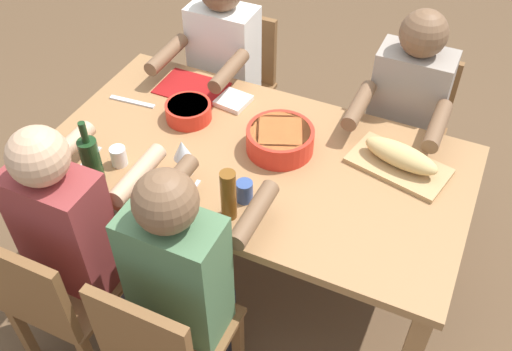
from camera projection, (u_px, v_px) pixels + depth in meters
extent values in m
plane|color=brown|center=(256.00, 264.00, 2.92)|extent=(8.00, 8.00, 0.00)
cube|color=#9E7044|center=(256.00, 160.00, 2.42)|extent=(1.77, 0.95, 0.04)
cube|color=#9E7044|center=(57.00, 223.00, 2.66)|extent=(0.07, 0.07, 0.70)
cube|color=#9E7044|center=(153.00, 122.00, 3.20)|extent=(0.07, 0.07, 0.70)
cube|color=#9E7044|center=(451.00, 213.00, 2.70)|extent=(0.07, 0.07, 0.70)
cube|color=brown|center=(400.00, 142.00, 2.94)|extent=(0.40, 0.40, 0.03)
cube|color=brown|center=(417.00, 89.00, 2.91)|extent=(0.38, 0.04, 0.40)
cube|color=brown|center=(417.00, 204.00, 2.93)|extent=(0.04, 0.04, 0.42)
cube|color=brown|center=(353.00, 184.00, 3.04)|extent=(0.04, 0.04, 0.42)
cube|color=brown|center=(431.00, 163.00, 3.16)|extent=(0.04, 0.04, 0.42)
cube|color=brown|center=(372.00, 146.00, 3.26)|extent=(0.04, 0.04, 0.42)
cylinder|color=#2D2D38|center=(398.00, 203.00, 2.92)|extent=(0.11, 0.11, 0.45)
cylinder|color=#2D2D38|center=(367.00, 194.00, 2.97)|extent=(0.11, 0.11, 0.45)
cube|color=gray|center=(408.00, 103.00, 2.70)|extent=(0.34, 0.20, 0.55)
cylinder|color=brown|center=(437.00, 126.00, 2.39)|extent=(0.07, 0.30, 0.07)
cylinder|color=brown|center=(359.00, 105.00, 2.49)|extent=(0.07, 0.30, 0.07)
sphere|color=brown|center=(424.00, 34.00, 2.44)|extent=(0.21, 0.21, 0.21)
cube|color=brown|center=(231.00, 95.00, 3.23)|extent=(0.40, 0.40, 0.03)
cube|color=brown|center=(244.00, 46.00, 3.20)|extent=(0.38, 0.04, 0.40)
cube|color=brown|center=(246.00, 151.00, 3.23)|extent=(0.04, 0.04, 0.42)
cube|color=brown|center=(193.00, 135.00, 3.33)|extent=(0.04, 0.04, 0.42)
cube|color=brown|center=(270.00, 117.00, 3.45)|extent=(0.04, 0.04, 0.42)
cube|color=brown|center=(220.00, 103.00, 3.55)|extent=(0.04, 0.04, 0.42)
cylinder|color=#2D2D38|center=(227.00, 150.00, 3.21)|extent=(0.11, 0.11, 0.45)
cylinder|color=#2D2D38|center=(202.00, 143.00, 3.26)|extent=(0.11, 0.11, 0.45)
cube|color=white|center=(224.00, 56.00, 2.99)|extent=(0.34, 0.20, 0.55)
cylinder|color=brown|center=(229.00, 71.00, 2.68)|extent=(0.07, 0.30, 0.07)
cylinder|color=brown|center=(167.00, 54.00, 2.79)|extent=(0.07, 0.30, 0.07)
cube|color=brown|center=(176.00, 332.00, 2.15)|extent=(0.40, 0.40, 0.03)
cube|color=brown|center=(142.00, 343.00, 1.89)|extent=(0.38, 0.04, 0.40)
cube|color=brown|center=(167.00, 313.00, 2.47)|extent=(0.04, 0.04, 0.42)
cube|color=brown|center=(238.00, 343.00, 2.37)|extent=(0.04, 0.04, 0.42)
cylinder|color=#2D2D38|center=(191.00, 310.00, 2.47)|extent=(0.11, 0.11, 0.45)
cylinder|color=#2D2D38|center=(224.00, 324.00, 2.42)|extent=(0.11, 0.11, 0.45)
cube|color=#4C724C|center=(177.00, 274.00, 1.99)|extent=(0.34, 0.20, 0.55)
cylinder|color=brown|center=(171.00, 186.00, 2.13)|extent=(0.07, 0.30, 0.07)
cylinder|color=brown|center=(254.00, 214.00, 2.03)|extent=(0.07, 0.30, 0.07)
sphere|color=brown|center=(165.00, 202.00, 1.73)|extent=(0.21, 0.21, 0.21)
cube|color=brown|center=(71.00, 287.00, 2.30)|extent=(0.40, 0.40, 0.03)
cube|color=brown|center=(26.00, 291.00, 2.03)|extent=(0.38, 0.04, 0.40)
cube|color=brown|center=(76.00, 274.00, 2.62)|extent=(0.04, 0.04, 0.42)
cube|color=brown|center=(139.00, 301.00, 2.51)|extent=(0.04, 0.04, 0.42)
cube|color=brown|center=(25.00, 335.00, 2.40)|extent=(0.04, 0.04, 0.42)
cylinder|color=#2D2D38|center=(98.00, 271.00, 2.61)|extent=(0.11, 0.11, 0.45)
cylinder|color=#2D2D38|center=(127.00, 284.00, 2.57)|extent=(0.11, 0.11, 0.45)
cube|color=maroon|center=(64.00, 230.00, 2.14)|extent=(0.34, 0.20, 0.55)
cylinder|color=tan|center=(66.00, 149.00, 2.28)|extent=(0.07, 0.30, 0.07)
cylinder|color=tan|center=(138.00, 174.00, 2.18)|extent=(0.07, 0.30, 0.07)
sphere|color=tan|center=(38.00, 156.00, 1.88)|extent=(0.21, 0.21, 0.21)
cylinder|color=red|center=(188.00, 111.00, 2.57)|extent=(0.21, 0.21, 0.08)
cylinder|color=#2D7028|center=(188.00, 107.00, 2.55)|extent=(0.18, 0.18, 0.03)
cylinder|color=red|center=(280.00, 140.00, 2.41)|extent=(0.29, 0.29, 0.10)
cylinder|color=orange|center=(280.00, 134.00, 2.38)|extent=(0.25, 0.25, 0.04)
cube|color=tan|center=(398.00, 166.00, 2.35)|extent=(0.44, 0.30, 0.02)
ellipsoid|color=tan|center=(401.00, 156.00, 2.32)|extent=(0.34, 0.18, 0.09)
cylinder|color=#193819|center=(91.00, 161.00, 2.24)|extent=(0.08, 0.08, 0.20)
cylinder|color=#193819|center=(84.00, 132.00, 2.14)|extent=(0.03, 0.03, 0.09)
cylinder|color=brown|center=(228.00, 195.00, 2.09)|extent=(0.06, 0.06, 0.22)
cylinder|color=silver|center=(185.00, 172.00, 2.34)|extent=(0.07, 0.07, 0.01)
cylinder|color=silver|center=(184.00, 165.00, 2.31)|extent=(0.01, 0.01, 0.07)
cone|color=silver|center=(182.00, 150.00, 2.25)|extent=(0.08, 0.08, 0.08)
cube|color=maroon|center=(192.00, 88.00, 2.76)|extent=(0.32, 0.23, 0.01)
cylinder|color=#334C8C|center=(245.00, 191.00, 2.20)|extent=(0.07, 0.07, 0.09)
cube|color=silver|center=(190.00, 195.00, 2.24)|extent=(0.03, 0.17, 0.01)
cylinder|color=white|center=(119.00, 156.00, 2.35)|extent=(0.07, 0.07, 0.08)
cube|color=silver|center=(88.00, 160.00, 2.39)|extent=(0.02, 0.17, 0.01)
cube|color=silver|center=(132.00, 102.00, 2.68)|extent=(0.23, 0.04, 0.01)
cube|color=white|center=(233.00, 101.00, 2.67)|extent=(0.16, 0.16, 0.02)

